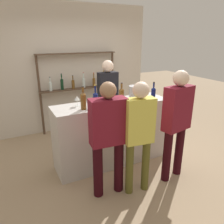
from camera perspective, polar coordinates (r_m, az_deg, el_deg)
ground_plane at (r=4.01m, az=0.00°, el=-12.57°), size 16.00×16.00×0.00m
bar_counter at (r=3.75m, az=0.00°, el=-5.50°), size 1.94×0.55×1.09m
back_wall at (r=5.19m, az=-9.57°, el=11.12°), size 3.54×0.12×2.80m
back_shelf at (r=5.07m, az=-8.74°, el=8.13°), size 1.78×0.18×1.76m
counter_bottle_0 at (r=3.22m, az=-7.51°, el=3.06°), size 0.08×0.08×0.34m
counter_bottle_1 at (r=3.58m, az=2.49°, el=4.67°), size 0.08×0.08×0.32m
counter_bottle_2 at (r=3.74m, az=10.75°, el=4.90°), size 0.07×0.07×0.31m
counter_bottle_3 at (r=3.36m, az=-4.34°, el=3.62°), size 0.08×0.08×0.33m
wine_glass at (r=3.40m, az=-9.15°, el=3.55°), size 0.09×0.09×0.16m
ice_bucket at (r=3.78m, az=6.14°, el=5.15°), size 0.24×0.24×0.22m
customer_left at (r=2.84m, az=-0.98°, el=-5.50°), size 0.49×0.25×1.60m
customer_center at (r=2.89m, az=7.12°, el=-4.75°), size 0.40×0.22×1.59m
customer_right at (r=3.29m, az=16.56°, el=-1.58°), size 0.48×0.27×1.68m
server_behind_counter at (r=4.27m, az=-1.08°, el=4.40°), size 0.38×0.22×1.69m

